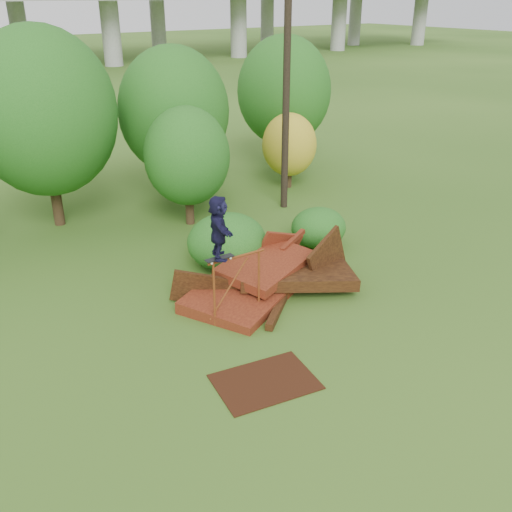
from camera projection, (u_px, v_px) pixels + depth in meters
ground at (324, 330)px, 14.98m from camera, size 240.00×240.00×0.00m
scrap_pile at (268, 278)px, 16.92m from camera, size 5.86×4.03×1.97m
grind_rail at (237, 278)px, 15.02m from camera, size 1.69×0.09×1.88m
skateboard at (220, 258)px, 14.47m from camera, size 0.77×0.22×0.08m
skater at (219, 227)px, 14.11m from camera, size 1.03×1.60×1.65m
flat_plate at (265, 382)px, 12.97m from camera, size 2.46×1.93×0.03m
tree_1 at (43, 113)px, 20.08m from camera, size 5.19×5.19×7.22m
tree_2 at (187, 156)px, 20.83m from camera, size 3.16×3.16×4.45m
tree_3 at (174, 111)px, 23.28m from camera, size 4.53×4.53×6.28m
tree_4 at (289, 145)px, 25.23m from camera, size 2.42×2.42×3.35m
tree_5 at (284, 91)px, 27.52m from camera, size 4.53×4.53×6.37m
shrub_left at (227, 241)px, 18.10m from camera, size 2.57×2.37×1.78m
shrub_right at (319, 228)px, 19.68m from camera, size 1.96×1.79×1.39m
utility_pole at (287, 66)px, 21.32m from camera, size 1.40×0.28×11.01m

